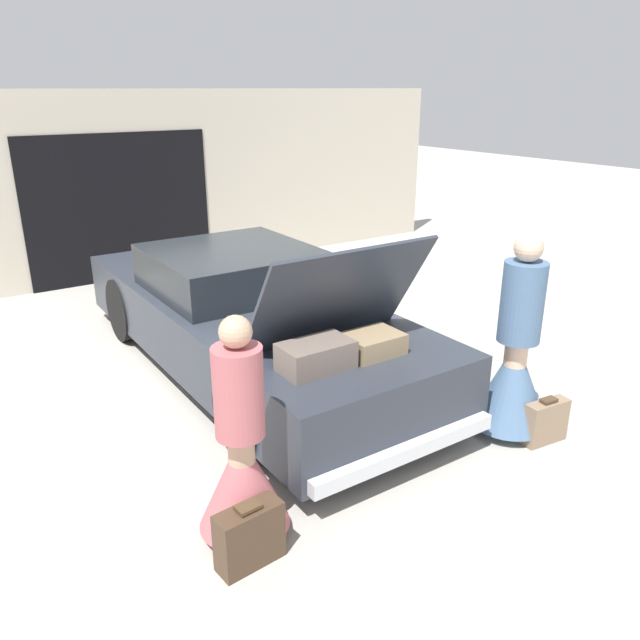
# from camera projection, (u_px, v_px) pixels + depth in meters

# --- Properties ---
(ground_plane) EXTENTS (40.00, 40.00, 0.00)m
(ground_plane) POSITION_uv_depth(u_px,v_px,m) (249.00, 367.00, 6.68)
(ground_plane) COLOR #ADA89E
(garage_wall_back) EXTENTS (12.00, 0.14, 2.80)m
(garage_wall_back) POSITION_uv_depth(u_px,v_px,m) (117.00, 188.00, 9.37)
(garage_wall_back) COLOR beige
(garage_wall_back) RESTS_ON ground_plane
(car) EXTENTS (1.84, 5.05, 1.71)m
(car) POSITION_uv_depth(u_px,v_px,m) (246.00, 317.00, 6.48)
(car) COLOR #2D333D
(car) RESTS_ON ground_plane
(person_left) EXTENTS (0.60, 0.60, 1.56)m
(person_left) POSITION_uv_depth(u_px,v_px,m) (242.00, 462.00, 4.01)
(person_left) COLOR tan
(person_left) RESTS_ON ground_plane
(person_right) EXTENTS (0.66, 0.66, 1.75)m
(person_right) POSITION_uv_depth(u_px,v_px,m) (515.00, 365.00, 5.24)
(person_right) COLOR beige
(person_right) RESTS_ON ground_plane
(suitcase_beside_left_person) EXTENTS (0.44, 0.21, 0.44)m
(suitcase_beside_left_person) POSITION_uv_depth(u_px,v_px,m) (250.00, 536.00, 3.87)
(suitcase_beside_left_person) COLOR #473323
(suitcase_beside_left_person) RESTS_ON ground_plane
(suitcase_beside_right_person) EXTENTS (0.41, 0.18, 0.41)m
(suitcase_beside_right_person) POSITION_uv_depth(u_px,v_px,m) (546.00, 422.00, 5.22)
(suitcase_beside_right_person) COLOR #8C7259
(suitcase_beside_right_person) RESTS_ON ground_plane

